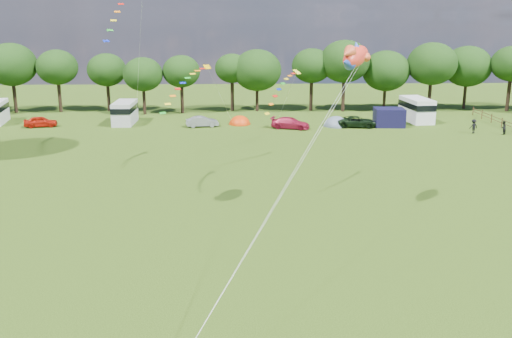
{
  "coord_description": "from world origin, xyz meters",
  "views": [
    {
      "loc": [
        -1.15,
        -27.48,
        13.57
      ],
      "look_at": [
        0.0,
        8.0,
        4.0
      ],
      "focal_mm": 40.0,
      "sensor_mm": 36.0,
      "label": 1
    }
  ],
  "objects_px": {
    "fish_kite": "(354,57)",
    "walker_b": "(473,126)",
    "car_b": "(202,122)",
    "car_d": "(357,122)",
    "car_c": "(290,123)",
    "campervan_d": "(417,109)",
    "tent_greyblue": "(336,126)",
    "campervan_b": "(125,112)",
    "car_a": "(41,122)",
    "tent_orange": "(240,124)",
    "walker_a": "(503,128)"
  },
  "relations": [
    {
      "from": "tent_orange",
      "to": "tent_greyblue",
      "type": "bearing_deg",
      "value": -7.45
    },
    {
      "from": "tent_orange",
      "to": "walker_b",
      "type": "relative_size",
      "value": 1.82
    },
    {
      "from": "car_d",
      "to": "walker_a",
      "type": "height_order",
      "value": "walker_a"
    },
    {
      "from": "tent_greyblue",
      "to": "car_a",
      "type": "bearing_deg",
      "value": 179.19
    },
    {
      "from": "car_a",
      "to": "walker_b",
      "type": "bearing_deg",
      "value": -107.83
    },
    {
      "from": "campervan_b",
      "to": "campervan_d",
      "type": "relative_size",
      "value": 0.9
    },
    {
      "from": "car_a",
      "to": "car_c",
      "type": "height_order",
      "value": "car_c"
    },
    {
      "from": "tent_greyblue",
      "to": "fish_kite",
      "type": "height_order",
      "value": "fish_kite"
    },
    {
      "from": "walker_a",
      "to": "campervan_b",
      "type": "bearing_deg",
      "value": -49.65
    },
    {
      "from": "car_b",
      "to": "walker_b",
      "type": "bearing_deg",
      "value": -108.71
    },
    {
      "from": "tent_orange",
      "to": "walker_a",
      "type": "distance_m",
      "value": 31.94
    },
    {
      "from": "tent_greyblue",
      "to": "fish_kite",
      "type": "relative_size",
      "value": 1.0
    },
    {
      "from": "car_c",
      "to": "campervan_b",
      "type": "distance_m",
      "value": 21.55
    },
    {
      "from": "car_d",
      "to": "tent_greyblue",
      "type": "xyz_separation_m",
      "value": [
        -2.46,
        0.85,
        -0.67
      ]
    },
    {
      "from": "tent_greyblue",
      "to": "car_d",
      "type": "bearing_deg",
      "value": -19.01
    },
    {
      "from": "car_b",
      "to": "walker_a",
      "type": "distance_m",
      "value": 36.22
    },
    {
      "from": "campervan_d",
      "to": "walker_a",
      "type": "xyz_separation_m",
      "value": [
        7.57,
        -9.07,
        -0.84
      ]
    },
    {
      "from": "campervan_d",
      "to": "walker_b",
      "type": "relative_size",
      "value": 3.87
    },
    {
      "from": "car_d",
      "to": "tent_greyblue",
      "type": "bearing_deg",
      "value": 76.97
    },
    {
      "from": "fish_kite",
      "to": "walker_b",
      "type": "height_order",
      "value": "fish_kite"
    },
    {
      "from": "car_d",
      "to": "fish_kite",
      "type": "distance_m",
      "value": 35.69
    },
    {
      "from": "car_b",
      "to": "car_c",
      "type": "relative_size",
      "value": 0.81
    },
    {
      "from": "car_d",
      "to": "car_c",
      "type": "bearing_deg",
      "value": 100.85
    },
    {
      "from": "car_a",
      "to": "campervan_d",
      "type": "bearing_deg",
      "value": -98.73
    },
    {
      "from": "car_b",
      "to": "walker_b",
      "type": "height_order",
      "value": "walker_b"
    },
    {
      "from": "car_d",
      "to": "fish_kite",
      "type": "bearing_deg",
      "value": 173.32
    },
    {
      "from": "car_b",
      "to": "campervan_b",
      "type": "xyz_separation_m",
      "value": [
        -10.13,
        2.6,
        0.87
      ]
    },
    {
      "from": "campervan_b",
      "to": "fish_kite",
      "type": "bearing_deg",
      "value": -148.72
    },
    {
      "from": "car_b",
      "to": "car_d",
      "type": "height_order",
      "value": "car_d"
    },
    {
      "from": "car_d",
      "to": "car_a",
      "type": "bearing_deg",
      "value": 94.0
    },
    {
      "from": "campervan_d",
      "to": "walker_b",
      "type": "height_order",
      "value": "campervan_d"
    },
    {
      "from": "tent_orange",
      "to": "walker_b",
      "type": "bearing_deg",
      "value": -13.72
    },
    {
      "from": "car_d",
      "to": "walker_a",
      "type": "bearing_deg",
      "value": -101.78
    },
    {
      "from": "car_a",
      "to": "tent_orange",
      "type": "distance_m",
      "value": 25.08
    },
    {
      "from": "car_b",
      "to": "campervan_b",
      "type": "bearing_deg",
      "value": 65.87
    },
    {
      "from": "tent_greyblue",
      "to": "campervan_b",
      "type": "bearing_deg",
      "value": 174.62
    },
    {
      "from": "campervan_d",
      "to": "tent_orange",
      "type": "distance_m",
      "value": 23.52
    },
    {
      "from": "fish_kite",
      "to": "car_b",
      "type": "bearing_deg",
      "value": 52.88
    },
    {
      "from": "car_c",
      "to": "tent_orange",
      "type": "distance_m",
      "value": 7.07
    },
    {
      "from": "walker_b",
      "to": "fish_kite",
      "type": "bearing_deg",
      "value": 36.35
    },
    {
      "from": "fish_kite",
      "to": "walker_a",
      "type": "xyz_separation_m",
      "value": [
        23.76,
        28.11,
        -10.21
      ]
    },
    {
      "from": "fish_kite",
      "to": "walker_b",
      "type": "bearing_deg",
      "value": -1.77
    },
    {
      "from": "car_d",
      "to": "fish_kite",
      "type": "relative_size",
      "value": 1.4
    },
    {
      "from": "car_d",
      "to": "campervan_d",
      "type": "height_order",
      "value": "campervan_d"
    },
    {
      "from": "fish_kite",
      "to": "tent_orange",
      "type": "bearing_deg",
      "value": 45.01
    },
    {
      "from": "campervan_d",
      "to": "tent_greyblue",
      "type": "xyz_separation_m",
      "value": [
        -11.16,
        -3.01,
        -1.64
      ]
    },
    {
      "from": "campervan_b",
      "to": "tent_orange",
      "type": "distance_m",
      "value": 14.96
    },
    {
      "from": "car_b",
      "to": "walker_b",
      "type": "relative_size",
      "value": 2.24
    },
    {
      "from": "car_c",
      "to": "campervan_d",
      "type": "height_order",
      "value": "campervan_d"
    },
    {
      "from": "campervan_b",
      "to": "tent_orange",
      "type": "bearing_deg",
      "value": -93.4
    }
  ]
}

